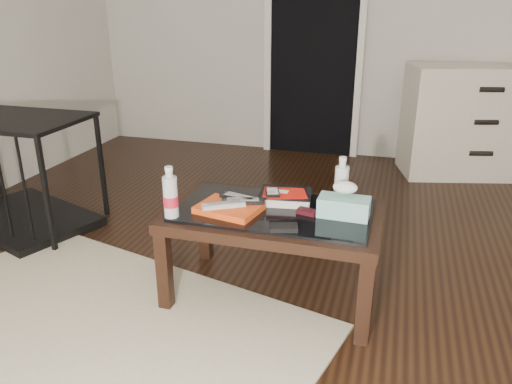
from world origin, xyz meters
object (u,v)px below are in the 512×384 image
(coffee_table, at_px, (274,222))
(dresser, at_px, (481,121))
(pet_crate, at_px, (21,191))
(water_bottle_left, at_px, (170,192))
(tissue_box, at_px, (344,207))
(water_bottle_right, at_px, (342,181))
(textbook, at_px, (286,197))

(coffee_table, bearing_deg, dresser, 62.74)
(pet_crate, xyz_separation_m, water_bottle_left, (1.35, -0.57, 0.35))
(water_bottle_left, xyz_separation_m, tissue_box, (0.75, 0.22, -0.07))
(water_bottle_left, bearing_deg, pet_crate, 157.02)
(dresser, xyz_separation_m, water_bottle_right, (-0.88, -2.13, 0.13))
(dresser, relative_size, tissue_box, 5.59)
(textbook, bearing_deg, water_bottle_left, -152.15)
(coffee_table, bearing_deg, textbook, 76.53)
(coffee_table, xyz_separation_m, water_bottle_left, (-0.43, -0.21, 0.18))
(water_bottle_right, bearing_deg, textbook, -172.96)
(water_bottle_right, distance_m, tissue_box, 0.16)
(pet_crate, bearing_deg, water_bottle_left, -2.25)
(coffee_table, xyz_separation_m, dresser, (1.17, 2.28, 0.05))
(textbook, distance_m, water_bottle_right, 0.28)
(dresser, relative_size, textbook, 5.14)
(water_bottle_left, bearing_deg, tissue_box, 16.34)
(pet_crate, distance_m, tissue_box, 2.14)
(pet_crate, bearing_deg, coffee_table, 9.17)
(dresser, height_order, pet_crate, dresser)
(coffee_table, relative_size, textbook, 4.00)
(pet_crate, xyz_separation_m, textbook, (1.80, -0.25, 0.25))
(coffee_table, height_order, tissue_box, tissue_box)
(coffee_table, distance_m, pet_crate, 1.82)
(coffee_table, height_order, pet_crate, pet_crate)
(pet_crate, distance_m, water_bottle_left, 1.50)
(dresser, height_order, water_bottle_right, dresser)
(dresser, bearing_deg, water_bottle_left, -136.69)
(water_bottle_left, height_order, water_bottle_right, same)
(dresser, bearing_deg, coffee_table, -131.14)
(textbook, height_order, water_bottle_right, water_bottle_right)
(water_bottle_left, distance_m, tissue_box, 0.79)
(dresser, height_order, textbook, dresser)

